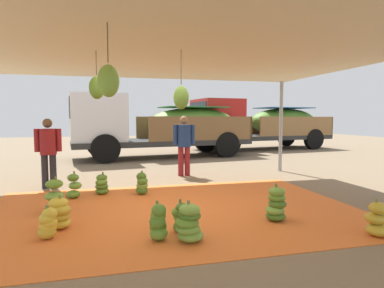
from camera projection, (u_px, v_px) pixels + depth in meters
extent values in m
plane|color=#7F6B51|center=(152.00, 178.00, 8.35)|extent=(40.00, 40.00, 0.00)
cube|color=orange|center=(173.00, 210.00, 5.45)|extent=(6.17, 4.10, 0.01)
cylinder|color=#9EA0A5|center=(281.00, 127.00, 9.45)|extent=(0.10, 0.10, 2.59)
cube|color=beige|center=(172.00, 51.00, 5.24)|extent=(8.00, 7.00, 0.06)
cylinder|color=#4C422D|center=(181.00, 67.00, 4.99)|extent=(0.01, 0.01, 0.53)
ellipsoid|color=#6B9E38|center=(181.00, 98.00, 5.03)|extent=(0.24, 0.24, 0.36)
cylinder|color=#4C422D|center=(96.00, 63.00, 5.08)|extent=(0.01, 0.01, 0.37)
ellipsoid|color=#60932D|center=(97.00, 88.00, 5.11)|extent=(0.24, 0.24, 0.36)
cylinder|color=#4C422D|center=(108.00, 42.00, 3.57)|extent=(0.01, 0.01, 0.43)
ellipsoid|color=#75A83D|center=(108.00, 81.00, 3.61)|extent=(0.24, 0.24, 0.36)
ellipsoid|color=gold|center=(59.00, 223.00, 4.55)|extent=(0.42, 0.42, 0.15)
ellipsoid|color=gold|center=(59.00, 217.00, 4.55)|extent=(0.32, 0.32, 0.15)
ellipsoid|color=gold|center=(60.00, 210.00, 4.54)|extent=(0.39, 0.39, 0.15)
ellipsoid|color=gold|center=(58.00, 203.00, 4.57)|extent=(0.28, 0.28, 0.15)
cylinder|color=olive|center=(60.00, 199.00, 4.55)|extent=(0.04, 0.04, 0.12)
ellipsoid|color=#477523|center=(55.00, 208.00, 5.29)|extent=(0.45, 0.45, 0.15)
ellipsoid|color=#75A83D|center=(54.00, 196.00, 5.29)|extent=(0.43, 0.43, 0.15)
ellipsoid|color=#60932D|center=(54.00, 184.00, 5.29)|extent=(0.38, 0.38, 0.15)
cylinder|color=olive|center=(56.00, 180.00, 5.29)|extent=(0.04, 0.04, 0.12)
ellipsoid|color=gold|center=(47.00, 232.00, 4.16)|extent=(0.26, 0.26, 0.17)
ellipsoid|color=gold|center=(48.00, 227.00, 4.17)|extent=(0.28, 0.28, 0.17)
ellipsoid|color=gold|center=(49.00, 223.00, 4.16)|extent=(0.29, 0.29, 0.17)
ellipsoid|color=gold|center=(47.00, 219.00, 4.14)|extent=(0.27, 0.27, 0.17)
ellipsoid|color=gold|center=(49.00, 214.00, 4.16)|extent=(0.19, 0.19, 0.17)
cylinder|color=olive|center=(47.00, 210.00, 4.15)|extent=(0.04, 0.04, 0.12)
ellipsoid|color=gold|center=(378.00, 230.00, 4.26)|extent=(0.36, 0.36, 0.15)
ellipsoid|color=gold|center=(376.00, 218.00, 4.29)|extent=(0.38, 0.38, 0.15)
ellipsoid|color=gold|center=(379.00, 208.00, 4.23)|extent=(0.31, 0.31, 0.15)
cylinder|color=olive|center=(376.00, 203.00, 4.25)|extent=(0.04, 0.04, 0.12)
ellipsoid|color=#518428|center=(181.00, 227.00, 4.43)|extent=(0.24, 0.24, 0.14)
ellipsoid|color=#60932D|center=(182.00, 222.00, 4.40)|extent=(0.30, 0.30, 0.14)
ellipsoid|color=#75A83D|center=(180.00, 217.00, 4.45)|extent=(0.23, 0.23, 0.14)
ellipsoid|color=#60932D|center=(179.00, 212.00, 4.42)|extent=(0.25, 0.25, 0.14)
ellipsoid|color=#477523|center=(182.00, 208.00, 4.40)|extent=(0.21, 0.21, 0.14)
cylinder|color=olive|center=(180.00, 203.00, 4.40)|extent=(0.04, 0.04, 0.12)
ellipsoid|color=#60932D|center=(73.00, 194.00, 6.27)|extent=(0.37, 0.37, 0.15)
ellipsoid|color=#75A83D|center=(75.00, 186.00, 6.30)|extent=(0.34, 0.34, 0.15)
ellipsoid|color=#518428|center=(73.00, 178.00, 6.25)|extent=(0.22, 0.22, 0.15)
cylinder|color=olive|center=(74.00, 174.00, 6.27)|extent=(0.04, 0.04, 0.12)
ellipsoid|color=#75A83D|center=(190.00, 235.00, 4.08)|extent=(0.38, 0.38, 0.15)
ellipsoid|color=#6B9E38|center=(188.00, 229.00, 4.08)|extent=(0.37, 0.37, 0.15)
ellipsoid|color=#60932D|center=(187.00, 222.00, 4.08)|extent=(0.32, 0.32, 0.15)
ellipsoid|color=#477523|center=(190.00, 216.00, 4.10)|extent=(0.32, 0.32, 0.15)
ellipsoid|color=#75A83D|center=(190.00, 210.00, 4.06)|extent=(0.38, 0.38, 0.15)
cylinder|color=olive|center=(188.00, 205.00, 4.06)|extent=(0.04, 0.04, 0.12)
ellipsoid|color=#518428|center=(102.00, 191.00, 6.60)|extent=(0.37, 0.37, 0.14)
ellipsoid|color=#477523|center=(102.00, 186.00, 6.58)|extent=(0.36, 0.36, 0.14)
ellipsoid|color=#60932D|center=(101.00, 182.00, 6.56)|extent=(0.33, 0.33, 0.14)
ellipsoid|color=#518428|center=(102.00, 178.00, 6.60)|extent=(0.30, 0.30, 0.14)
cylinder|color=olive|center=(103.00, 175.00, 6.57)|extent=(0.04, 0.04, 0.12)
ellipsoid|color=#477523|center=(142.00, 190.00, 6.58)|extent=(0.28, 0.28, 0.17)
ellipsoid|color=#75A83D|center=(142.00, 186.00, 6.57)|extent=(0.26, 0.26, 0.17)
ellipsoid|color=#518428|center=(142.00, 181.00, 6.54)|extent=(0.26, 0.26, 0.17)
ellipsoid|color=#477523|center=(141.00, 177.00, 6.54)|extent=(0.28, 0.28, 0.17)
cylinder|color=olive|center=(142.00, 174.00, 6.54)|extent=(0.04, 0.04, 0.12)
ellipsoid|color=#477523|center=(276.00, 216.00, 4.90)|extent=(0.31, 0.31, 0.14)
ellipsoid|color=#75A83D|center=(275.00, 210.00, 4.88)|extent=(0.38, 0.38, 0.14)
ellipsoid|color=#477523|center=(278.00, 204.00, 4.89)|extent=(0.37, 0.37, 0.14)
ellipsoid|color=#60932D|center=(277.00, 197.00, 4.90)|extent=(0.34, 0.34, 0.14)
ellipsoid|color=#6B9E38|center=(277.00, 192.00, 4.87)|extent=(0.31, 0.31, 0.14)
cylinder|color=olive|center=(276.00, 188.00, 4.87)|extent=(0.04, 0.04, 0.12)
ellipsoid|color=#60932D|center=(159.00, 233.00, 4.11)|extent=(0.30, 0.30, 0.17)
ellipsoid|color=#477523|center=(158.00, 226.00, 4.15)|extent=(0.31, 0.31, 0.17)
ellipsoid|color=#518428|center=(157.00, 222.00, 4.09)|extent=(0.26, 0.26, 0.17)
ellipsoid|color=#60932D|center=(158.00, 215.00, 4.12)|extent=(0.27, 0.27, 0.17)
ellipsoid|color=#518428|center=(159.00, 211.00, 4.08)|extent=(0.26, 0.26, 0.17)
cylinder|color=olive|center=(157.00, 205.00, 4.09)|extent=(0.04, 0.04, 0.12)
cube|color=#2D2D2D|center=(163.00, 142.00, 12.85)|extent=(7.03, 3.08, 0.20)
cube|color=silver|center=(98.00, 118.00, 11.88)|extent=(2.15, 2.26, 1.70)
cube|color=#232D38|center=(69.00, 108.00, 11.51)|extent=(0.25, 1.76, 0.75)
cube|color=brown|center=(203.00, 128.00, 12.29)|extent=(4.19, 0.63, 0.90)
cube|color=brown|center=(184.00, 127.00, 14.27)|extent=(4.19, 0.63, 0.90)
cube|color=brown|center=(238.00, 127.00, 14.03)|extent=(0.37, 2.20, 0.90)
ellipsoid|color=#6B9E38|center=(193.00, 123.00, 13.26)|extent=(3.92, 2.32, 1.25)
cube|color=#237533|center=(193.00, 107.00, 13.21)|extent=(2.73, 2.00, 0.04)
cylinder|color=black|center=(105.00, 149.00, 11.08)|extent=(1.03, 0.41, 1.00)
cylinder|color=black|center=(99.00, 144.00, 12.95)|extent=(1.03, 0.41, 1.00)
cylinder|color=black|center=(227.00, 145.00, 12.77)|extent=(1.03, 0.41, 1.00)
cylinder|color=black|center=(206.00, 141.00, 14.63)|extent=(1.03, 0.41, 1.00)
cube|color=#2D2D2D|center=(261.00, 137.00, 16.17)|extent=(7.03, 3.18, 0.20)
cube|color=red|center=(217.00, 118.00, 15.21)|extent=(2.16, 2.38, 1.70)
cube|color=#232D38|center=(198.00, 110.00, 14.84)|extent=(0.26, 1.87, 0.75)
cube|color=olive|center=(298.00, 126.00, 15.53)|extent=(4.19, 0.60, 0.90)
cube|color=olive|center=(270.00, 125.00, 17.64)|extent=(4.19, 0.60, 0.90)
cube|color=olive|center=(315.00, 125.00, 17.33)|extent=(0.37, 2.34, 0.90)
ellipsoid|color=#518428|center=(283.00, 121.00, 16.57)|extent=(3.92, 2.42, 1.32)
cube|color=#19569E|center=(284.00, 108.00, 16.51)|extent=(2.73, 2.09, 0.04)
cylinder|color=black|center=(230.00, 142.00, 14.35)|extent=(1.03, 0.40, 1.00)
cylinder|color=black|center=(210.00, 139.00, 16.35)|extent=(1.03, 0.40, 1.00)
cylinder|color=black|center=(314.00, 139.00, 16.00)|extent=(1.03, 0.40, 1.00)
cylinder|color=black|center=(286.00, 137.00, 18.00)|extent=(1.03, 0.40, 1.00)
cylinder|color=maroon|center=(181.00, 161.00, 8.70)|extent=(0.15, 0.15, 0.78)
cylinder|color=maroon|center=(187.00, 161.00, 8.74)|extent=(0.15, 0.15, 0.78)
cylinder|color=navy|center=(184.00, 136.00, 8.67)|extent=(0.36, 0.36, 0.59)
cylinder|color=navy|center=(175.00, 135.00, 8.61)|extent=(0.11, 0.11, 0.52)
cylinder|color=navy|center=(193.00, 134.00, 8.72)|extent=(0.11, 0.11, 0.52)
sphere|color=#936B4C|center=(184.00, 120.00, 8.63)|extent=(0.21, 0.21, 0.21)
cylinder|color=#26262D|center=(45.00, 171.00, 7.15)|extent=(0.14, 0.14, 0.75)
cylinder|color=#26262D|center=(53.00, 171.00, 7.19)|extent=(0.14, 0.14, 0.75)
cylinder|color=maroon|center=(48.00, 142.00, 7.12)|extent=(0.34, 0.34, 0.56)
cylinder|color=maroon|center=(37.00, 140.00, 7.06)|extent=(0.11, 0.11, 0.50)
cylinder|color=maroon|center=(59.00, 140.00, 7.17)|extent=(0.11, 0.11, 0.50)
sphere|color=brown|center=(47.00, 123.00, 7.09)|extent=(0.20, 0.20, 0.20)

